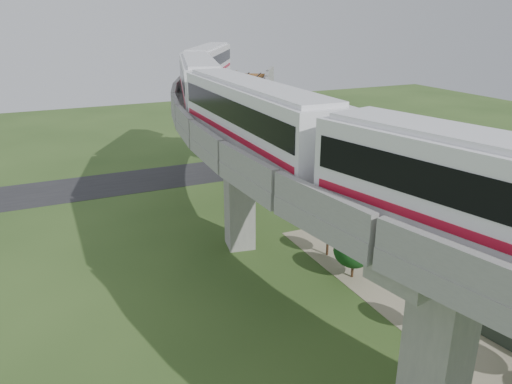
{
  "coord_description": "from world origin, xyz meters",
  "views": [
    {
      "loc": [
        -12.88,
        -22.71,
        17.36
      ],
      "look_at": [
        -1.42,
        2.27,
        7.5
      ],
      "focal_mm": 35.0,
      "sensor_mm": 36.0,
      "label": 1
    }
  ],
  "objects_px": {
    "metro_train": "(253,94)",
    "car_red": "(486,244)",
    "car_white": "(503,287)",
    "car_dark": "(441,264)"
  },
  "relations": [
    {
      "from": "metro_train",
      "to": "car_red",
      "type": "bearing_deg",
      "value": -19.41
    },
    {
      "from": "car_red",
      "to": "car_dark",
      "type": "relative_size",
      "value": 0.96
    },
    {
      "from": "car_dark",
      "to": "car_red",
      "type": "bearing_deg",
      "value": -62.03
    },
    {
      "from": "car_red",
      "to": "car_dark",
      "type": "distance_m",
      "value": 5.65
    },
    {
      "from": "car_white",
      "to": "car_red",
      "type": "height_order",
      "value": "car_white"
    },
    {
      "from": "metro_train",
      "to": "car_red",
      "type": "relative_size",
      "value": 17.72
    },
    {
      "from": "metro_train",
      "to": "car_red",
      "type": "xyz_separation_m",
      "value": [
        16.98,
        -5.98,
        -11.7
      ]
    },
    {
      "from": "car_white",
      "to": "metro_train",
      "type": "bearing_deg",
      "value": 134.52
    },
    {
      "from": "car_white",
      "to": "car_red",
      "type": "relative_size",
      "value": 1.05
    },
    {
      "from": "metro_train",
      "to": "car_dark",
      "type": "height_order",
      "value": "metro_train"
    }
  ]
}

